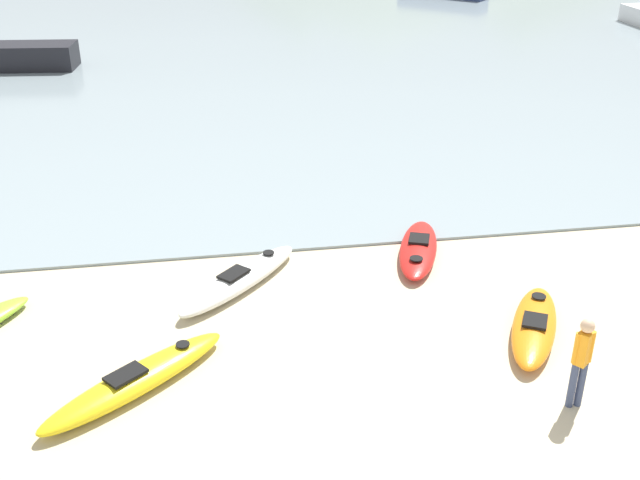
# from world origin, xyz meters

# --- Properties ---
(kayak_on_sand_1) EXTENTS (2.76, 2.85, 0.40)m
(kayak_on_sand_1) POSITION_xyz_m (-2.43, 6.27, 0.18)
(kayak_on_sand_1) COLOR white
(kayak_on_sand_1) RESTS_ON ground_plane
(kayak_on_sand_3) EXTENTS (1.92, 2.74, 0.39)m
(kayak_on_sand_3) POSITION_xyz_m (2.52, 3.80, 0.18)
(kayak_on_sand_3) COLOR orange
(kayak_on_sand_3) RESTS_ON ground_plane
(kayak_on_sand_4) EXTENTS (1.63, 2.80, 0.35)m
(kayak_on_sand_4) POSITION_xyz_m (1.35, 7.00, 0.16)
(kayak_on_sand_4) COLOR red
(kayak_on_sand_4) RESTS_ON ground_plane
(kayak_on_sand_5) EXTENTS (3.05, 2.66, 0.40)m
(kayak_on_sand_5) POSITION_xyz_m (-4.23, 3.34, 0.18)
(kayak_on_sand_5) COLOR yellow
(kayak_on_sand_5) RESTS_ON ground_plane
(person_near_foreground) EXTENTS (0.31, 0.27, 1.53)m
(person_near_foreground) POSITION_xyz_m (2.33, 1.89, 0.88)
(person_near_foreground) COLOR #384260
(person_near_foreground) RESTS_ON ground_plane
(moored_boat_3) EXTENTS (5.88, 2.18, 0.98)m
(moored_boat_3) POSITION_xyz_m (-10.65, 25.18, 0.55)
(moored_boat_3) COLOR black
(moored_boat_3) RESTS_ON bay_water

